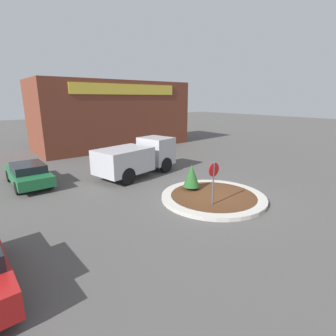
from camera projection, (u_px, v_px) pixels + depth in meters
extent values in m
plane|color=#514F4C|center=(213.00, 199.00, 12.74)|extent=(120.00, 120.00, 0.00)
cylinder|color=#BCB7AD|center=(213.00, 197.00, 12.72)|extent=(5.03, 5.03, 0.18)
cylinder|color=#4C2D19|center=(213.00, 197.00, 12.72)|extent=(4.13, 4.13, 0.18)
cylinder|color=#4C4C51|center=(213.00, 186.00, 11.37)|extent=(0.07, 0.07, 2.11)
cylinder|color=#B71414|center=(214.00, 170.00, 11.19)|extent=(0.62, 0.03, 0.62)
cylinder|color=brown|center=(191.00, 188.00, 13.54)|extent=(0.08, 0.08, 0.15)
cone|color=#235623|center=(192.00, 176.00, 13.37)|extent=(0.85, 0.85, 1.15)
cube|color=#B2B2B7|center=(156.00, 150.00, 17.67)|extent=(2.10, 2.37, 1.76)
cube|color=#B2B2B7|center=(124.00, 160.00, 15.57)|extent=(3.59, 2.78, 1.42)
cube|color=black|center=(162.00, 145.00, 18.03)|extent=(0.42, 1.81, 0.61)
cylinder|color=black|center=(144.00, 161.00, 18.38)|extent=(1.01, 0.44, 0.98)
cylinder|color=black|center=(166.00, 165.00, 17.15)|extent=(1.01, 0.44, 0.98)
cylinder|color=black|center=(106.00, 170.00, 15.92)|extent=(1.01, 0.44, 0.98)
cylinder|color=black|center=(128.00, 176.00, 14.69)|extent=(1.01, 0.44, 0.98)
cube|color=brown|center=(113.00, 115.00, 26.07)|extent=(14.67, 6.00, 6.30)
cube|color=gold|center=(127.00, 89.00, 23.16)|extent=(10.27, 0.08, 0.90)
cylinder|color=black|center=(14.00, 297.00, 5.98)|extent=(0.21, 0.71, 0.70)
cube|color=#1E6638|center=(28.00, 175.00, 14.67)|extent=(1.77, 4.37, 0.55)
cube|color=black|center=(28.00, 167.00, 14.38)|extent=(1.55, 2.10, 0.42)
cylinder|color=black|center=(9.00, 176.00, 15.27)|extent=(0.20, 0.69, 0.69)
cylinder|color=black|center=(39.00, 171.00, 16.24)|extent=(0.20, 0.69, 0.69)
cylinder|color=black|center=(17.00, 188.00, 13.22)|extent=(0.20, 0.69, 0.69)
cylinder|color=black|center=(51.00, 182.00, 14.19)|extent=(0.20, 0.69, 0.69)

